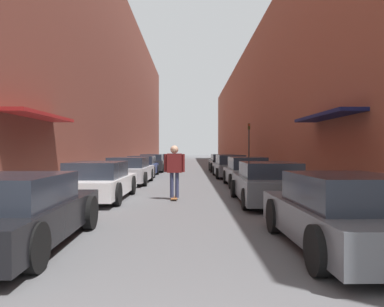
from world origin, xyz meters
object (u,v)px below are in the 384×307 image
at_px(parked_car_left_0, 15,212).
at_px(parked_car_left_4, 152,163).
at_px(parked_car_left_3, 142,166).
at_px(parked_car_left_2, 129,171).
at_px(parked_car_right_4, 222,163).
at_px(parked_car_left_5, 157,161).
at_px(parked_car_right_2, 246,172).
at_px(parked_car_right_1, 268,183).
at_px(traffic_light, 249,142).
at_px(skateboarder, 174,166).
at_px(parked_car_right_0, 342,214).
at_px(parked_car_left_1, 99,181).
at_px(parked_car_right_3, 230,167).

distance_m(parked_car_left_0, parked_car_left_4, 22.04).
bearing_deg(parked_car_left_3, parked_car_left_2, -89.99).
bearing_deg(parked_car_left_2, parked_car_left_3, 90.01).
relative_size(parked_car_left_2, parked_car_right_4, 1.16).
distance_m(parked_car_left_5, parked_car_right_2, 17.84).
bearing_deg(parked_car_right_1, traffic_light, 83.06).
bearing_deg(parked_car_right_1, skateboarder, 164.46).
bearing_deg(parked_car_right_0, parked_car_left_1, 131.35).
distance_m(parked_car_left_3, parked_car_right_3, 5.51).
height_order(parked_car_right_0, parked_car_right_4, parked_car_right_4).
relative_size(parked_car_right_1, parked_car_right_2, 1.10).
distance_m(parked_car_left_2, parked_car_left_3, 5.07).
height_order(parked_car_left_1, traffic_light, traffic_light).
xyz_separation_m(parked_car_left_5, parked_car_right_4, (5.52, -5.64, 0.03)).
height_order(parked_car_left_5, parked_car_right_1, parked_car_right_1).
xyz_separation_m(parked_car_left_2, parked_car_left_3, (-0.00, 5.07, -0.02)).
bearing_deg(parked_car_right_4, skateboarder, -100.69).
xyz_separation_m(parked_car_left_3, parked_car_left_4, (0.14, 4.91, 0.02)).
distance_m(parked_car_left_4, parked_car_right_3, 7.86).
bearing_deg(parked_car_left_3, traffic_light, 29.70).
xyz_separation_m(parked_car_left_0, parked_car_left_3, (-0.00, 17.13, 0.00)).
xyz_separation_m(parked_car_left_0, parked_car_right_3, (5.43, 16.24, 0.03)).
bearing_deg(parked_car_left_3, parked_car_right_1, -65.30).
bearing_deg(parked_car_right_4, traffic_light, -19.68).
bearing_deg(parked_car_right_3, skateboarder, -106.27).
relative_size(parked_car_left_4, parked_car_right_2, 1.00).
height_order(parked_car_left_4, traffic_light, traffic_light).
bearing_deg(parked_car_right_4, parked_car_left_4, -180.00).
relative_size(parked_car_right_0, parked_car_right_2, 1.02).
bearing_deg(parked_car_left_4, traffic_light, -5.39).
distance_m(parked_car_left_3, traffic_light, 8.68).
bearing_deg(skateboarder, parked_car_right_0, -64.38).
distance_m(parked_car_left_3, parked_car_left_4, 4.91).
bearing_deg(skateboarder, parked_car_right_4, 79.31).
height_order(parked_car_right_0, parked_car_right_3, parked_car_right_3).
bearing_deg(traffic_light, parked_car_right_2, -99.60).
height_order(parked_car_left_5, parked_car_right_3, parked_car_right_3).
height_order(parked_car_left_3, parked_car_right_3, parked_car_right_3).
xyz_separation_m(parked_car_left_3, parked_car_right_2, (5.61, -6.38, 0.02)).
bearing_deg(parked_car_left_4, parked_car_left_1, -90.68).
xyz_separation_m(parked_car_left_0, parked_car_left_2, (-0.00, 12.07, 0.02)).
bearing_deg(parked_car_left_0, parked_car_right_1, 44.19).
xyz_separation_m(parked_car_left_0, parked_car_left_4, (0.14, 22.04, 0.02)).
xyz_separation_m(parked_car_left_3, traffic_light, (7.40, 4.22, 1.66)).
height_order(parked_car_left_2, parked_car_right_0, parked_car_left_2).
bearing_deg(traffic_light, parked_car_right_1, -96.94).
bearing_deg(parked_car_left_0, parked_car_right_0, -2.50).
distance_m(parked_car_left_3, parked_car_left_5, 10.55).
xyz_separation_m(parked_car_left_3, skateboarder, (2.48, -11.02, 0.51)).
relative_size(parked_car_left_4, parked_car_right_3, 0.86).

